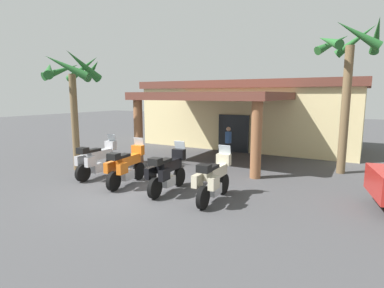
{
  "coord_description": "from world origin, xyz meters",
  "views": [
    {
      "loc": [
        6.86,
        -7.58,
        3.2
      ],
      "look_at": [
        0.41,
        3.23,
        1.2
      ],
      "focal_mm": 28.97,
      "sensor_mm": 36.0,
      "label": 1
    }
  ],
  "objects_px": {
    "motorcycle_cream": "(214,179)",
    "pedestrian": "(228,140)",
    "motel_building": "(248,113)",
    "motorcycle_silver": "(97,160)",
    "motorcycle_black": "(167,171)",
    "palm_tree_roadside": "(73,80)",
    "palm_tree_near_portico": "(348,64)",
    "motorcycle_orange": "(126,166)"
  },
  "relations": [
    {
      "from": "motorcycle_orange",
      "to": "palm_tree_roadside",
      "type": "height_order",
      "value": "palm_tree_roadside"
    },
    {
      "from": "motel_building",
      "to": "palm_tree_near_portico",
      "type": "bearing_deg",
      "value": -39.51
    },
    {
      "from": "motorcycle_silver",
      "to": "motorcycle_orange",
      "type": "bearing_deg",
      "value": -100.87
    },
    {
      "from": "motorcycle_orange",
      "to": "pedestrian",
      "type": "relative_size",
      "value": 1.37
    },
    {
      "from": "palm_tree_roadside",
      "to": "motorcycle_black",
      "type": "bearing_deg",
      "value": -6.65
    },
    {
      "from": "motorcycle_silver",
      "to": "palm_tree_roadside",
      "type": "relative_size",
      "value": 0.44
    },
    {
      "from": "motorcycle_cream",
      "to": "pedestrian",
      "type": "bearing_deg",
      "value": 17.13
    },
    {
      "from": "motorcycle_black",
      "to": "motorcycle_orange",
      "type": "bearing_deg",
      "value": 89.02
    },
    {
      "from": "motorcycle_cream",
      "to": "motel_building",
      "type": "bearing_deg",
      "value": 12.07
    },
    {
      "from": "motel_building",
      "to": "motorcycle_black",
      "type": "xyz_separation_m",
      "value": [
        1.11,
        -10.33,
        -1.38
      ]
    },
    {
      "from": "motorcycle_cream",
      "to": "palm_tree_roadside",
      "type": "xyz_separation_m",
      "value": [
        -6.89,
        0.62,
        3.12
      ]
    },
    {
      "from": "pedestrian",
      "to": "motorcycle_black",
      "type": "bearing_deg",
      "value": 68.14
    },
    {
      "from": "motorcycle_silver",
      "to": "palm_tree_roadside",
      "type": "bearing_deg",
      "value": 71.98
    },
    {
      "from": "motorcycle_silver",
      "to": "pedestrian",
      "type": "xyz_separation_m",
      "value": [
        2.93,
        5.91,
        0.23
      ]
    },
    {
      "from": "motorcycle_orange",
      "to": "motorcycle_silver",
      "type": "bearing_deg",
      "value": 74.33
    },
    {
      "from": "motel_building",
      "to": "palm_tree_roadside",
      "type": "bearing_deg",
      "value": -113.77
    },
    {
      "from": "motorcycle_black",
      "to": "pedestrian",
      "type": "xyz_separation_m",
      "value": [
        -0.53,
        6.06,
        0.23
      ]
    },
    {
      "from": "palm_tree_roadside",
      "to": "palm_tree_near_portico",
      "type": "height_order",
      "value": "palm_tree_near_portico"
    },
    {
      "from": "motorcycle_cream",
      "to": "motorcycle_orange",
      "type": "bearing_deg",
      "value": 87.84
    },
    {
      "from": "motorcycle_silver",
      "to": "motorcycle_cream",
      "type": "bearing_deg",
      "value": -94.98
    },
    {
      "from": "palm_tree_near_portico",
      "to": "motorcycle_cream",
      "type": "bearing_deg",
      "value": -117.08
    },
    {
      "from": "motorcycle_cream",
      "to": "palm_tree_roadside",
      "type": "distance_m",
      "value": 7.58
    },
    {
      "from": "motorcycle_silver",
      "to": "palm_tree_near_portico",
      "type": "distance_m",
      "value": 10.56
    },
    {
      "from": "motorcycle_black",
      "to": "motel_building",
      "type": "bearing_deg",
      "value": 2.3
    },
    {
      "from": "palm_tree_near_portico",
      "to": "motorcycle_black",
      "type": "bearing_deg",
      "value": -129.13
    },
    {
      "from": "palm_tree_roadside",
      "to": "motel_building",
      "type": "bearing_deg",
      "value": 67.42
    },
    {
      "from": "motorcycle_cream",
      "to": "palm_tree_near_portico",
      "type": "height_order",
      "value": "palm_tree_near_portico"
    },
    {
      "from": "motorcycle_orange",
      "to": "motorcycle_black",
      "type": "height_order",
      "value": "same"
    },
    {
      "from": "motel_building",
      "to": "palm_tree_roadside",
      "type": "distance_m",
      "value": 10.68
    },
    {
      "from": "pedestrian",
      "to": "motorcycle_orange",
      "type": "bearing_deg",
      "value": 52.1
    },
    {
      "from": "motorcycle_silver",
      "to": "palm_tree_roadside",
      "type": "xyz_separation_m",
      "value": [
        -1.7,
        0.45,
        3.12
      ]
    },
    {
      "from": "motorcycle_black",
      "to": "palm_tree_near_portico",
      "type": "distance_m",
      "value": 8.3
    },
    {
      "from": "pedestrian",
      "to": "palm_tree_near_portico",
      "type": "relative_size",
      "value": 0.27
    },
    {
      "from": "motorcycle_cream",
      "to": "palm_tree_near_portico",
      "type": "relative_size",
      "value": 0.36
    },
    {
      "from": "motorcycle_cream",
      "to": "palm_tree_roadside",
      "type": "bearing_deg",
      "value": 81.58
    },
    {
      "from": "motorcycle_black",
      "to": "palm_tree_roadside",
      "type": "relative_size",
      "value": 0.44
    },
    {
      "from": "motorcycle_silver",
      "to": "motorcycle_orange",
      "type": "distance_m",
      "value": 1.75
    },
    {
      "from": "motorcycle_orange",
      "to": "motorcycle_black",
      "type": "distance_m",
      "value": 1.73
    },
    {
      "from": "motel_building",
      "to": "motorcycle_black",
      "type": "bearing_deg",
      "value": -85.06
    },
    {
      "from": "motorcycle_orange",
      "to": "palm_tree_near_portico",
      "type": "relative_size",
      "value": 0.36
    },
    {
      "from": "palm_tree_near_portico",
      "to": "palm_tree_roadside",
      "type": "bearing_deg",
      "value": -152.36
    },
    {
      "from": "motel_building",
      "to": "motorcycle_orange",
      "type": "bearing_deg",
      "value": -94.59
    }
  ]
}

